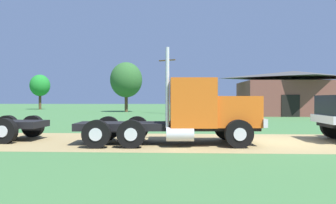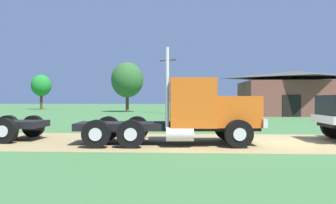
% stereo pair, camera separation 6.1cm
% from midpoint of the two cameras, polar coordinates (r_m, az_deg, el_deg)
% --- Properties ---
extents(ground_plane, '(200.00, 200.00, 0.00)m').
position_cam_midpoint_polar(ground_plane, '(13.92, 19.93, -6.82)').
color(ground_plane, '#3E6F3B').
extents(dirt_track, '(120.00, 5.74, 0.01)m').
position_cam_midpoint_polar(dirt_track, '(13.92, 19.93, -6.80)').
color(dirt_track, '#988252').
rests_on(dirt_track, ground_plane).
extents(truck_foreground_white, '(7.31, 3.01, 3.68)m').
position_cam_midpoint_polar(truck_foreground_white, '(12.58, 4.76, -1.91)').
color(truck_foreground_white, black).
rests_on(truck_foreground_white, ground_plane).
extents(shed_building, '(12.01, 8.12, 4.90)m').
position_cam_midpoint_polar(shed_building, '(37.73, 22.00, 1.39)').
color(shed_building, brown).
rests_on(shed_building, ground_plane).
extents(utility_pole_near, '(2.04, 1.08, 7.03)m').
position_cam_midpoint_polar(utility_pole_near, '(37.97, 0.04, 3.53)').
color(utility_pole_near, brown).
rests_on(utility_pole_near, ground_plane).
extents(tree_left, '(3.34, 3.34, 5.95)m').
position_cam_midpoint_polar(tree_left, '(58.32, -21.87, 2.76)').
color(tree_left, '#513823').
rests_on(tree_left, ground_plane).
extents(tree_mid, '(4.41, 4.41, 6.85)m').
position_cam_midpoint_polar(tree_mid, '(44.04, -7.33, 3.97)').
color(tree_mid, '#513823').
rests_on(tree_mid, ground_plane).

